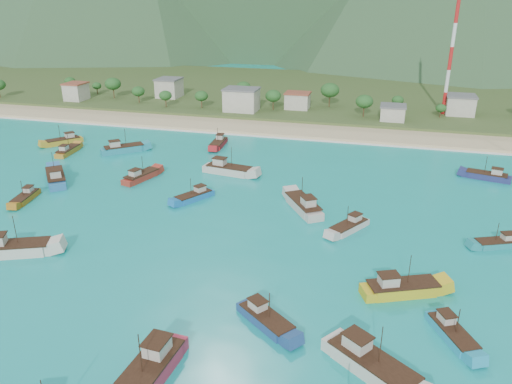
% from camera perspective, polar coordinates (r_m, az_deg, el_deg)
% --- Properties ---
extents(ground, '(600.00, 600.00, 0.00)m').
position_cam_1_polar(ground, '(88.14, -0.54, -6.34)').
color(ground, '#0D8C90').
rests_on(ground, ground).
extents(beach, '(400.00, 18.00, 1.20)m').
position_cam_1_polar(beach, '(160.61, 7.02, 6.84)').
color(beach, beige).
rests_on(beach, ground).
extents(land, '(400.00, 110.00, 2.40)m').
position_cam_1_polar(land, '(219.67, 9.38, 10.87)').
color(land, '#385123').
rests_on(land, ground).
extents(surf_line, '(400.00, 2.50, 0.08)m').
position_cam_1_polar(surf_line, '(151.55, 6.49, 5.93)').
color(surf_line, white).
rests_on(surf_line, ground).
extents(village, '(220.13, 28.79, 7.50)m').
position_cam_1_polar(village, '(181.67, 10.95, 9.94)').
color(village, beige).
rests_on(village, ground).
extents(vegetation, '(275.11, 25.63, 9.04)m').
position_cam_1_polar(vegetation, '(183.46, 6.85, 10.46)').
color(vegetation, '#235623').
rests_on(vegetation, ground).
extents(radio_tower, '(1.20, 1.20, 45.24)m').
position_cam_1_polar(radio_tower, '(184.44, 21.51, 15.18)').
color(radio_tower, red).
rests_on(radio_tower, ground).
extents(boat_0, '(4.08, 9.02, 5.14)m').
position_cam_1_polar(boat_0, '(117.79, -24.83, -0.62)').
color(boat_0, '#AE6818').
rests_on(boat_0, ground).
extents(boat_1, '(5.79, 10.67, 6.05)m').
position_cam_1_polar(boat_1, '(121.63, -12.99, 1.71)').
color(boat_1, maroon).
rests_on(boat_1, ground).
extents(boat_3, '(9.79, 12.30, 7.28)m').
position_cam_1_polar(boat_3, '(102.57, 5.44, -1.58)').
color(boat_3, '#BCB3AB').
rests_on(boat_3, ground).
extents(boat_7, '(13.30, 8.53, 7.59)m').
position_cam_1_polar(boat_7, '(94.99, -26.03, -5.90)').
color(boat_7, beige).
rests_on(boat_7, ground).
extents(boat_8, '(8.87, 10.04, 6.14)m').
position_cam_1_polar(boat_8, '(156.98, -21.12, 5.42)').
color(boat_8, '#B88F24').
rests_on(boat_8, ground).
extents(boat_10, '(9.47, 8.28, 5.77)m').
position_cam_1_polar(boat_10, '(69.52, 1.12, -14.42)').
color(boat_10, navy).
rests_on(boat_10, ground).
extents(boat_11, '(10.58, 5.37, 6.00)m').
position_cam_1_polar(boat_11, '(130.91, 24.93, 1.62)').
color(boat_11, navy).
rests_on(boat_11, ground).
extents(boat_14, '(7.29, 9.49, 5.56)m').
position_cam_1_polar(boat_14, '(95.43, 10.59, -3.98)').
color(boat_14, beige).
rests_on(boat_14, ground).
extents(boat_15, '(3.67, 10.33, 6.00)m').
position_cam_1_polar(boat_15, '(144.74, -4.30, 5.52)').
color(boat_15, '#AC1B21').
rests_on(boat_15, ground).
extents(boat_16, '(12.07, 7.83, 6.89)m').
position_cam_1_polar(boat_16, '(78.29, 16.25, -10.61)').
color(boat_16, gold).
rests_on(boat_16, ground).
extents(boat_18, '(7.05, 9.35, 5.46)m').
position_cam_1_polar(boat_18, '(108.11, -7.09, -0.56)').
color(boat_18, '#176BB6').
rests_on(boat_18, ground).
extents(boat_19, '(6.51, 9.26, 5.34)m').
position_cam_1_polar(boat_19, '(71.94, 21.49, -14.88)').
color(boat_19, '#1E95BD').
rests_on(boat_19, ground).
extents(boat_20, '(8.94, 5.72, 5.10)m').
position_cam_1_polar(boat_20, '(97.90, 25.96, -5.36)').
color(boat_20, teal).
rests_on(boat_20, ground).
extents(boat_22, '(10.86, 12.12, 7.45)m').
position_cam_1_polar(boat_22, '(126.08, -21.91, 1.49)').
color(boat_22, '#286AA4').
rests_on(boat_22, ground).
extents(boat_23, '(4.95, 13.42, 7.77)m').
position_cam_1_polar(boat_23, '(62.36, -12.27, -19.66)').
color(boat_23, '#BC2F48').
rests_on(boat_23, ground).
extents(boat_24, '(12.81, 5.48, 7.33)m').
position_cam_1_polar(boat_24, '(122.47, -3.19, 2.53)').
color(boat_24, beige).
rests_on(boat_24, ground).
extents(boat_27, '(11.13, 10.35, 6.94)m').
position_cam_1_polar(boat_27, '(143.63, -14.94, 4.76)').
color(boat_27, teal).
rests_on(boat_27, ground).
extents(boat_28, '(12.44, 10.47, 7.48)m').
position_cam_1_polar(boat_28, '(63.73, 13.04, -18.73)').
color(boat_28, beige).
rests_on(boat_28, ground).
extents(boat_30, '(3.77, 9.89, 5.71)m').
position_cam_1_polar(boat_30, '(147.16, -20.68, 4.39)').
color(boat_30, '#B97A23').
rests_on(boat_30, ground).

